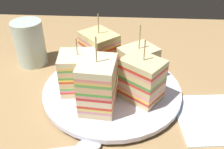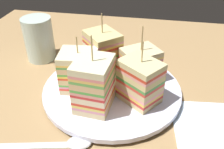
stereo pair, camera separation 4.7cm
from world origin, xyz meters
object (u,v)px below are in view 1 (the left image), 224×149
sandwich_wedge_2 (79,73)px  sandwich_wedge_4 (142,79)px  plate (112,89)px  sandwich_wedge_1 (99,53)px  sandwich_wedge_3 (98,85)px  chip_pile (114,83)px  drinking_glass (30,46)px  napkin (214,117)px  spoon (79,147)px  sandwich_wedge_0 (138,63)px

sandwich_wedge_2 → sandwich_wedge_4: size_ratio=0.92×
plate → sandwich_wedge_1: (-3.01, 5.49, 5.20)cm
sandwich_wedge_3 → chip_pile: size_ratio=1.81×
sandwich_wedge_2 → chip_pile: bearing=7.1°
plate → chip_pile: chip_pile is taller
plate → drinking_glass: 23.17cm
chip_pile → drinking_glass: drinking_glass is taller
sandwich_wedge_1 → chip_pile: sandwich_wedge_1 is taller
sandwich_wedge_1 → napkin: bearing=19.8°
sandwich_wedge_2 → sandwich_wedge_1: bearing=58.5°
sandwich_wedge_3 → napkin: (20.82, -0.02, -6.15)cm
napkin → sandwich_wedge_4: bearing=166.7°
spoon → plate: bearing=60.6°
plate → sandwich_wedge_2: size_ratio=2.48×
sandwich_wedge_1 → sandwich_wedge_2: 7.35cm
spoon → drinking_glass: (-15.79, 25.22, 4.10)cm
sandwich_wedge_2 → chip_pile: (6.51, 1.53, -3.19)cm
sandwich_wedge_3 → sandwich_wedge_4: (7.65, 3.09, -0.59)cm
sandwich_wedge_3 → sandwich_wedge_4: size_ratio=1.15×
sandwich_wedge_1 → sandwich_wedge_2: (-3.14, -6.62, -0.63)cm
napkin → drinking_glass: drinking_glass is taller
sandwich_wedge_0 → drinking_glass: sandwich_wedge_0 is taller
sandwich_wedge_3 → spoon: bearing=169.6°
plate → sandwich_wedge_0: sandwich_wedge_0 is taller
sandwich_wedge_4 → sandwich_wedge_3: bearing=59.3°
sandwich_wedge_1 → chip_pile: (3.37, -5.09, -3.82)cm
sandwich_wedge_4 → chip_pile: bearing=5.7°
sandwich_wedge_4 → spoon: (-9.90, -11.40, -5.39)cm
sandwich_wedge_2 → plate: bearing=4.4°
plate → sandwich_wedge_3: bearing=-109.3°
sandwich_wedge_1 → sandwich_wedge_4: 11.95cm
sandwich_wedge_1 → sandwich_wedge_3: 11.43cm
sandwich_wedge_0 → napkin: sandwich_wedge_0 is taller
drinking_glass → napkin: bearing=-23.5°
sandwich_wedge_3 → drinking_glass: (-18.03, 16.90, -1.89)cm
chip_pile → spoon: (-4.68, -14.62, -2.01)cm
drinking_glass → sandwich_wedge_3: bearing=-43.1°
sandwich_wedge_1 → sandwich_wedge_3: (0.94, -11.39, 0.15)cm
sandwich_wedge_2 → napkin: (24.90, -4.79, -5.37)cm
spoon → napkin: 24.52cm
chip_pile → napkin: size_ratio=0.58×
sandwich_wedge_0 → sandwich_wedge_2: bearing=-13.9°
sandwich_wedge_3 → sandwich_wedge_4: sandwich_wedge_3 is taller
plate → sandwich_wedge_4: sandwich_wedge_4 is taller
napkin → drinking_glass: bearing=156.5°
sandwich_wedge_2 → drinking_glass: (-13.96, 12.13, -1.11)cm
plate → napkin: bearing=-17.5°
sandwich_wedge_2 → drinking_glass: sandwich_wedge_2 is taller
sandwich_wedge_1 → spoon: size_ratio=0.88×
sandwich_wedge_3 → chip_pile: bearing=-16.4°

